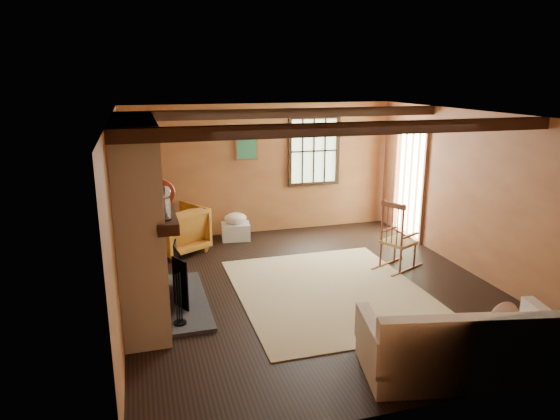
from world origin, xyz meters
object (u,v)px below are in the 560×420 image
object	(u,v)px
rocking_chair	(397,240)
sofa	(463,349)
laundry_basket	(236,231)
armchair	(176,230)
fireplace	(142,225)

from	to	relation	value
rocking_chair	sofa	xyz separation A→B (m)	(-0.77, -2.73, -0.17)
rocking_chair	laundry_basket	world-z (taller)	rocking_chair
sofa	armchair	xyz separation A→B (m)	(-2.40, 4.42, 0.11)
fireplace	sofa	world-z (taller)	fireplace
laundry_basket	armchair	xyz separation A→B (m)	(-1.08, -0.38, 0.24)
laundry_basket	rocking_chair	bearing A→B (deg)	-44.68
rocking_chair	laundry_basket	bearing A→B (deg)	20.06
rocking_chair	sofa	bearing A→B (deg)	138.90
fireplace	rocking_chair	bearing A→B (deg)	5.02
laundry_basket	armchair	distance (m)	1.17
fireplace	armchair	world-z (taller)	fireplace
fireplace	armchair	size ratio (longest dim) A/B	2.78
fireplace	rocking_chair	distance (m)	3.79
fireplace	laundry_basket	size ratio (longest dim) A/B	4.80
sofa	armchair	bearing A→B (deg)	130.26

